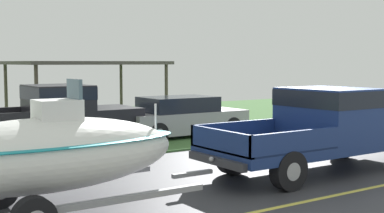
{
  "coord_description": "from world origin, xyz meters",
  "views": [
    {
      "loc": [
        -9.66,
        -8.35,
        2.53
      ],
      "look_at": [
        -3.2,
        1.3,
        1.54
      ],
      "focal_mm": 48.57,
      "sensor_mm": 36.0,
      "label": 1
    }
  ],
  "objects_px": {
    "boat_on_trailer": "(43,154)",
    "parked_sedan_near": "(182,117)",
    "carport_awning": "(85,64)",
    "parked_pickup_background": "(57,113)",
    "pickup_truck_towing": "(328,125)"
  },
  "relations": [
    {
      "from": "parked_pickup_background",
      "to": "carport_awning",
      "type": "relative_size",
      "value": 0.97
    },
    {
      "from": "boat_on_trailer",
      "to": "parked_sedan_near",
      "type": "height_order",
      "value": "boat_on_trailer"
    },
    {
      "from": "boat_on_trailer",
      "to": "parked_pickup_background",
      "type": "relative_size",
      "value": 1.01
    },
    {
      "from": "boat_on_trailer",
      "to": "parked_pickup_background",
      "type": "xyz_separation_m",
      "value": [
        2.61,
        6.82,
        -0.01
      ]
    },
    {
      "from": "parked_sedan_near",
      "to": "pickup_truck_towing",
      "type": "bearing_deg",
      "value": -91.26
    },
    {
      "from": "pickup_truck_towing",
      "to": "carport_awning",
      "type": "bearing_deg",
      "value": 93.04
    },
    {
      "from": "pickup_truck_towing",
      "to": "carport_awning",
      "type": "xyz_separation_m",
      "value": [
        -0.69,
        12.99,
        1.39
      ]
    },
    {
      "from": "boat_on_trailer",
      "to": "parked_sedan_near",
      "type": "distance_m",
      "value": 9.46
    },
    {
      "from": "boat_on_trailer",
      "to": "carport_awning",
      "type": "relative_size",
      "value": 0.98
    },
    {
      "from": "parked_sedan_near",
      "to": "carport_awning",
      "type": "height_order",
      "value": "carport_awning"
    },
    {
      "from": "parked_pickup_background",
      "to": "carport_awning",
      "type": "xyz_separation_m",
      "value": [
        3.41,
        6.17,
        1.42
      ]
    },
    {
      "from": "carport_awning",
      "to": "parked_sedan_near",
      "type": "bearing_deg",
      "value": -82.67
    },
    {
      "from": "carport_awning",
      "to": "parked_pickup_background",
      "type": "bearing_deg",
      "value": -118.92
    },
    {
      "from": "pickup_truck_towing",
      "to": "parked_sedan_near",
      "type": "xyz_separation_m",
      "value": [
        0.14,
        6.51,
        -0.4
      ]
    },
    {
      "from": "boat_on_trailer",
      "to": "parked_sedan_near",
      "type": "relative_size",
      "value": 1.38
    }
  ]
}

